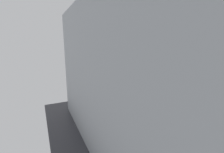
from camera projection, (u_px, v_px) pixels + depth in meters
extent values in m
cube|color=#2D2D33|center=(187.00, 124.00, 3.67)|extent=(6.03, 5.23, 0.10)
cube|color=#999EA3|center=(140.00, 61.00, 5.11)|extent=(4.83, 0.12, 2.54)
cube|color=#4C301E|center=(89.00, 61.00, 4.27)|extent=(0.59, 0.02, 0.83)
cube|color=silver|center=(89.00, 61.00, 4.26)|extent=(0.55, 0.01, 0.79)
cube|color=brown|center=(111.00, 65.00, 4.51)|extent=(0.36, 0.14, 0.02)
cylinder|color=gray|center=(107.00, 63.00, 4.44)|extent=(0.04, 0.04, 0.10)
cylinder|color=white|center=(110.00, 63.00, 4.48)|extent=(0.06, 0.06, 0.08)
cylinder|color=gray|center=(112.00, 62.00, 4.52)|extent=(0.05, 0.05, 0.11)
cylinder|color=silver|center=(115.00, 63.00, 4.54)|extent=(0.05, 0.05, 0.08)
cylinder|color=gray|center=(131.00, 30.00, 4.26)|extent=(0.01, 0.01, 0.68)
sphere|color=silver|center=(131.00, 44.00, 4.34)|extent=(0.09, 0.09, 0.09)
cylinder|color=gray|center=(131.00, 31.00, 4.43)|extent=(0.01, 0.01, 0.69)
sphere|color=silver|center=(131.00, 45.00, 4.51)|extent=(0.11, 0.11, 0.11)
cylinder|color=gray|center=(133.00, 29.00, 4.21)|extent=(0.01, 0.01, 0.61)
sphere|color=silver|center=(133.00, 42.00, 4.28)|extent=(0.12, 0.12, 0.12)
cube|color=#999EA3|center=(91.00, 81.00, 2.39)|extent=(0.12, 4.03, 2.54)
cube|color=#9E9993|center=(100.00, 118.00, 3.86)|extent=(0.68, 0.44, 0.01)
cube|color=brown|center=(92.00, 100.00, 4.33)|extent=(0.59, 0.43, 0.55)
cube|color=#342214|center=(95.00, 100.00, 4.12)|extent=(0.32, 0.01, 0.02)
cube|color=white|center=(92.00, 88.00, 4.25)|extent=(0.67, 0.49, 0.16)
cube|color=silver|center=(92.00, 86.00, 4.21)|extent=(0.41, 0.27, 0.03)
cylinder|color=silver|center=(90.00, 82.00, 4.39)|extent=(0.03, 0.03, 0.11)
cylinder|color=silver|center=(90.00, 81.00, 4.34)|extent=(0.02, 0.11, 0.02)
cube|color=brown|center=(123.00, 86.00, 4.91)|extent=(0.48, 0.10, 1.00)
cube|color=silver|center=(124.00, 77.00, 4.79)|extent=(0.15, 0.01, 0.09)
cube|color=white|center=(127.00, 98.00, 4.75)|extent=(0.22, 0.30, 0.34)
ellipsoid|color=white|center=(128.00, 95.00, 4.64)|extent=(0.37, 0.46, 0.24)
torus|color=white|center=(128.00, 92.00, 4.62)|extent=(0.35, 0.35, 0.04)
cube|color=white|center=(125.00, 85.00, 4.78)|extent=(0.35, 0.03, 0.33)
cylinder|color=silver|center=(81.00, 83.00, 4.26)|extent=(0.07, 0.07, 0.09)
cylinder|color=white|center=(81.00, 82.00, 4.25)|extent=(0.02, 0.01, 0.15)
cube|color=white|center=(82.00, 79.00, 4.24)|extent=(0.01, 0.02, 0.03)
cylinder|color=yellow|center=(80.00, 81.00, 4.24)|extent=(0.01, 0.03, 0.17)
cube|color=white|center=(80.00, 78.00, 4.23)|extent=(0.01, 0.02, 0.03)
cylinder|color=gray|center=(98.00, 80.00, 4.48)|extent=(0.06, 0.06, 0.16)
cylinder|color=silver|center=(98.00, 77.00, 4.46)|extent=(0.02, 0.02, 0.04)
cube|color=#47474C|center=(92.00, 86.00, 4.09)|extent=(0.22, 0.16, 0.04)
cube|color=white|center=(186.00, 94.00, 5.61)|extent=(0.86, 1.00, 0.05)
cube|color=silver|center=(180.00, 69.00, 5.22)|extent=(0.02, 1.00, 1.90)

